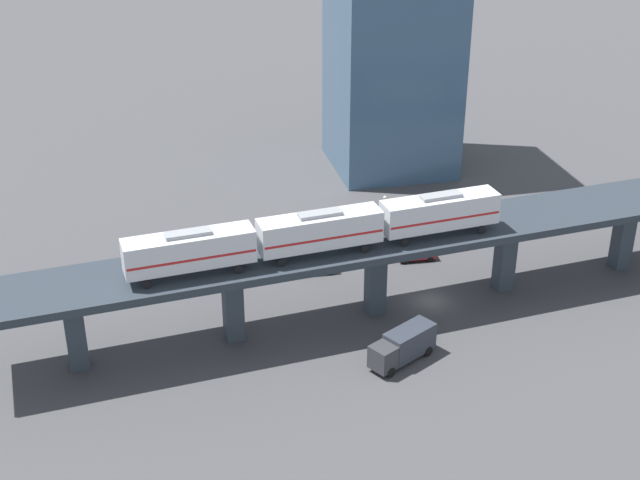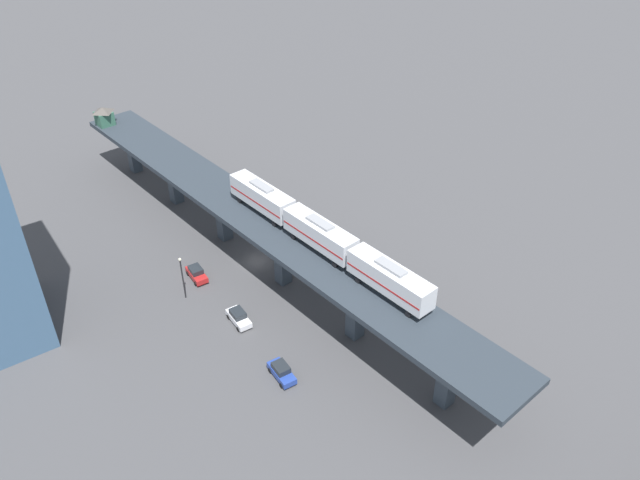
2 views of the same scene
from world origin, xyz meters
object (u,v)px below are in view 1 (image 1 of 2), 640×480
(delivery_truck, at_px, (403,345))
(street_lamp, at_px, (384,218))
(street_car_red, at_px, (417,252))
(subway_train, at_px, (320,230))
(street_car_white, at_px, (317,265))
(street_car_blue, at_px, (213,274))
(office_tower, at_px, (393,41))

(delivery_truck, bearing_deg, street_lamp, -11.97)
(delivery_truck, bearing_deg, street_car_red, -22.13)
(subway_train, bearing_deg, street_car_red, -49.52)
(subway_train, bearing_deg, street_car_white, -11.08)
(street_car_blue, relative_size, street_car_white, 1.01)
(street_lamp, bearing_deg, subway_train, 143.97)
(street_car_blue, xyz_separation_m, street_lamp, (3.15, -20.53, 3.17))
(delivery_truck, xyz_separation_m, street_lamp, (22.46, -4.76, 2.35))
(street_lamp, bearing_deg, street_car_blue, 98.73)
(delivery_truck, distance_m, office_tower, 52.26)
(subway_train, height_order, street_car_red, subway_train)
(street_car_blue, height_order, office_tower, office_tower)
(office_tower, bearing_deg, delivery_truck, 164.70)
(street_car_red, distance_m, street_car_white, 11.97)
(street_car_red, distance_m, office_tower, 33.81)
(street_car_red, relative_size, street_car_blue, 1.00)
(street_car_white, height_order, delivery_truck, delivery_truck)
(subway_train, relative_size, street_car_white, 8.38)
(street_car_red, distance_m, street_lamp, 5.46)
(office_tower, bearing_deg, subway_train, 154.43)
(delivery_truck, bearing_deg, street_car_white, 12.43)
(street_car_blue, relative_size, office_tower, 0.12)
(subway_train, xyz_separation_m, street_lamp, (15.42, -11.21, -7.10))
(subway_train, distance_m, street_car_blue, 18.51)
(street_car_blue, xyz_separation_m, delivery_truck, (-19.30, -15.77, 0.82))
(street_car_blue, height_order, delivery_truck, delivery_truck)
(office_tower, bearing_deg, street_car_red, 169.55)
(street_car_red, relative_size, office_tower, 0.12)
(subway_train, relative_size, street_car_red, 8.35)
(street_car_red, relative_size, street_lamp, 0.64)
(street_car_white, relative_size, office_tower, 0.12)
(subway_train, bearing_deg, street_car_blue, 37.22)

